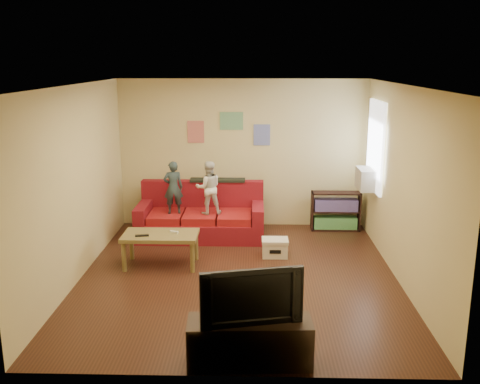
{
  "coord_description": "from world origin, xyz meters",
  "views": [
    {
      "loc": [
        0.21,
        -7.16,
        3.03
      ],
      "look_at": [
        0.0,
        0.8,
        1.05
      ],
      "focal_mm": 40.0,
      "sensor_mm": 36.0,
      "label": 1
    }
  ],
  "objects_px": {
    "child_b": "(208,188)",
    "tv_stand": "(250,342)",
    "television": "(250,293)",
    "bookshelf": "(335,213)",
    "child_a": "(173,188)",
    "file_box": "(275,248)",
    "sofa": "(201,218)",
    "coffee_table": "(161,238)"
  },
  "relations": [
    {
      "from": "child_a",
      "to": "tv_stand",
      "type": "relative_size",
      "value": 0.72
    },
    {
      "from": "child_a",
      "to": "television",
      "type": "distance_m",
      "value": 4.11
    },
    {
      "from": "sofa",
      "to": "child_b",
      "type": "bearing_deg",
      "value": -49.75
    },
    {
      "from": "coffee_table",
      "to": "tv_stand",
      "type": "bearing_deg",
      "value": -62.75
    },
    {
      "from": "child_b",
      "to": "file_box",
      "type": "height_order",
      "value": "child_b"
    },
    {
      "from": "child_a",
      "to": "file_box",
      "type": "bearing_deg",
      "value": 143.94
    },
    {
      "from": "tv_stand",
      "to": "television",
      "type": "relative_size",
      "value": 1.22
    },
    {
      "from": "coffee_table",
      "to": "tv_stand",
      "type": "distance_m",
      "value": 2.97
    },
    {
      "from": "sofa",
      "to": "child_b",
      "type": "xyz_separation_m",
      "value": [
        0.15,
        -0.17,
        0.59
      ]
    },
    {
      "from": "television",
      "to": "coffee_table",
      "type": "bearing_deg",
      "value": 104.7
    },
    {
      "from": "sofa",
      "to": "coffee_table",
      "type": "bearing_deg",
      "value": -108.4
    },
    {
      "from": "sofa",
      "to": "child_a",
      "type": "xyz_separation_m",
      "value": [
        -0.45,
        -0.17,
        0.59
      ]
    },
    {
      "from": "child_b",
      "to": "coffee_table",
      "type": "distance_m",
      "value": 1.47
    },
    {
      "from": "child_a",
      "to": "file_box",
      "type": "xyz_separation_m",
      "value": [
        1.71,
        -0.81,
        -0.77
      ]
    },
    {
      "from": "file_box",
      "to": "coffee_table",
      "type": "bearing_deg",
      "value": -165.96
    },
    {
      "from": "bookshelf",
      "to": "television",
      "type": "relative_size",
      "value": 0.85
    },
    {
      "from": "coffee_table",
      "to": "television",
      "type": "bearing_deg",
      "value": -62.75
    },
    {
      "from": "coffee_table",
      "to": "television",
      "type": "relative_size",
      "value": 1.08
    },
    {
      "from": "child_b",
      "to": "file_box",
      "type": "distance_m",
      "value": 1.58
    },
    {
      "from": "television",
      "to": "child_b",
      "type": "bearing_deg",
      "value": 88.21
    },
    {
      "from": "child_b",
      "to": "television",
      "type": "bearing_deg",
      "value": 88.38
    },
    {
      "from": "bookshelf",
      "to": "file_box",
      "type": "bearing_deg",
      "value": -129.31
    },
    {
      "from": "child_a",
      "to": "child_b",
      "type": "xyz_separation_m",
      "value": [
        0.6,
        0.0,
        0.0
      ]
    },
    {
      "from": "coffee_table",
      "to": "bookshelf",
      "type": "bearing_deg",
      "value": 32.53
    },
    {
      "from": "child_b",
      "to": "tv_stand",
      "type": "distance_m",
      "value": 4.01
    },
    {
      "from": "child_a",
      "to": "child_b",
      "type": "relative_size",
      "value": 1.0
    },
    {
      "from": "tv_stand",
      "to": "sofa",
      "type": "bearing_deg",
      "value": 99.52
    },
    {
      "from": "coffee_table",
      "to": "bookshelf",
      "type": "height_order",
      "value": "bookshelf"
    },
    {
      "from": "bookshelf",
      "to": "file_box",
      "type": "xyz_separation_m",
      "value": [
        -1.15,
        -1.4,
        -0.17
      ]
    },
    {
      "from": "bookshelf",
      "to": "tv_stand",
      "type": "xyz_separation_m",
      "value": [
        -1.52,
        -4.47,
        -0.08
      ]
    },
    {
      "from": "sofa",
      "to": "bookshelf",
      "type": "relative_size",
      "value": 2.47
    },
    {
      "from": "child_a",
      "to": "tv_stand",
      "type": "height_order",
      "value": "child_a"
    },
    {
      "from": "child_a",
      "to": "bookshelf",
      "type": "height_order",
      "value": "child_a"
    },
    {
      "from": "file_box",
      "to": "child_b",
      "type": "bearing_deg",
      "value": 143.68
    },
    {
      "from": "bookshelf",
      "to": "coffee_table",
      "type": "bearing_deg",
      "value": -147.47
    },
    {
      "from": "bookshelf",
      "to": "tv_stand",
      "type": "relative_size",
      "value": 0.7
    },
    {
      "from": "file_box",
      "to": "television",
      "type": "xyz_separation_m",
      "value": [
        -0.37,
        -3.07,
        0.62
      ]
    },
    {
      "from": "bookshelf",
      "to": "tv_stand",
      "type": "height_order",
      "value": "bookshelf"
    },
    {
      "from": "tv_stand",
      "to": "file_box",
      "type": "bearing_deg",
      "value": 80.32
    },
    {
      "from": "sofa",
      "to": "coffee_table",
      "type": "distance_m",
      "value": 1.5
    },
    {
      "from": "file_box",
      "to": "television",
      "type": "bearing_deg",
      "value": -96.88
    },
    {
      "from": "sofa",
      "to": "file_box",
      "type": "relative_size",
      "value": 5.28
    }
  ]
}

